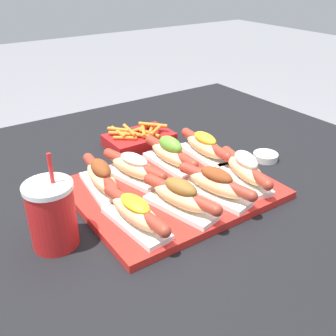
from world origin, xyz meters
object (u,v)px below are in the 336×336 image
Objects in this scene: hot_dog_7 at (205,146)px; fries_basket at (139,138)px; hot_dog_5 at (134,167)px; sauce_bowl at (266,156)px; hot_dog_0 at (135,212)px; drink_cup at (52,215)px; serving_tray at (173,189)px; hot_dog_3 at (245,169)px; hot_dog_6 at (171,153)px; hot_dog_4 at (101,176)px; hot_dog_1 at (181,196)px; hot_dog_2 at (216,184)px.

hot_dog_7 reaches higher than fries_basket.
sauce_bowl is at bearing -12.66° from hot_dog_5.
drink_cup reaches higher than hot_dog_0.
serving_tray is 0.18m from hot_dog_3.
hot_dog_3 is at bearing -59.32° from hot_dog_6.
hot_dog_4 is 0.20m from hot_dog_6.
drink_cup is (-0.62, -0.02, 0.06)m from sauce_bowl.
hot_dog_4 is (0.01, 0.17, 0.00)m from hot_dog_0.
hot_dog_6 reaches higher than hot_dog_3.
fries_basket is at bearing 72.55° from hot_dog_1.
serving_tray is 2.11× the size of hot_dog_0.
hot_dog_7 is at bearing -1.17° from hot_dog_4.
hot_dog_2 is 1.07× the size of drink_cup.
hot_dog_3 is at bearing 3.40° from hot_dog_1.
fries_basket is (0.02, 0.38, -0.03)m from hot_dog_2.
hot_dog_1 is at bearing -118.75° from hot_dog_6.
serving_tray is at bearing -154.72° from hot_dog_7.
hot_dog_0 is 0.21m from hot_dog_2.
serving_tray is at bearing 179.30° from sauce_bowl.
hot_dog_1 is 0.21m from hot_dog_6.
hot_dog_4 reaches higher than hot_dog_7.
hot_dog_5 is 0.24m from fries_basket.
hot_dog_6 reaches higher than hot_dog_1.
hot_dog_1 is at bearing -115.63° from serving_tray.
fries_basket is at bearing 39.69° from drink_cup.
hot_dog_6 is 1.00× the size of hot_dog_7.
hot_dog_2 is at bearing -161.05° from sauce_bowl.
hot_dog_4 is at bearing 178.84° from hot_dog_5.
fries_basket is at bearing 130.17° from sauce_bowl.
hot_dog_1 is 1.06× the size of drink_cup.
hot_dog_6 is at bearing 4.58° from hot_dog_5.
fries_basket is at bearing 42.26° from hot_dog_4.
sauce_bowl is at bearing -49.83° from fries_basket.
hot_dog_3 is 0.20m from hot_dog_6.
hot_dog_7 is 0.23m from fries_basket.
drink_cup is at bearing -144.36° from hot_dog_4.
hot_dog_2 reaches higher than hot_dog_0.
hot_dog_6 reaches higher than sauce_bowl.
hot_dog_2 is (0.10, -0.00, -0.00)m from hot_dog_1.
hot_dog_0 is 1.00× the size of hot_dog_4.
fries_basket is at bearing 102.87° from hot_dog_3.
hot_dog_6 is (0.06, 0.09, 0.04)m from serving_tray.
hot_dog_4 is 1.00× the size of hot_dog_7.
hot_dog_5 reaches higher than fries_basket.
hot_dog_3 is at bearing -36.73° from hot_dog_5.
hot_dog_6 reaches higher than serving_tray.
fries_basket is at bearing 75.42° from serving_tray.
hot_dog_5 is at bearing -123.31° from fries_basket.
hot_dog_4 is (-0.30, 0.16, -0.00)m from hot_dog_3.
hot_dog_4 reaches higher than sauce_bowl.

